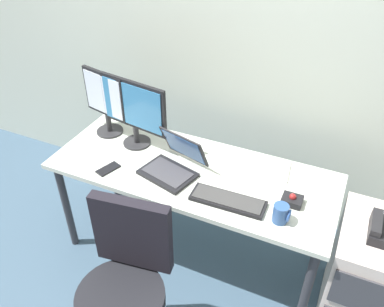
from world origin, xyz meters
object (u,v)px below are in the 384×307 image
at_px(keyboard, 228,200).
at_px(cell_phone, 108,169).
at_px(file_cabinet, 368,277).
at_px(office_chair, 127,295).
at_px(monitor_main, 134,109).
at_px(trackball_mouse, 292,200).
at_px(laptop, 174,164).
at_px(monitor_side, 105,100).
at_px(coffee_mug, 281,214).
at_px(paper_notepad, 277,170).

bearing_deg(keyboard, cell_phone, -177.72).
height_order(file_cabinet, office_chair, office_chair).
distance_m(monitor_main, keyboard, 0.83).
xyz_separation_m(office_chair, keyboard, (0.32, 0.56, 0.30)).
distance_m(office_chair, trackball_mouse, 1.00).
relative_size(laptop, trackball_mouse, 3.45).
xyz_separation_m(monitor_side, trackball_mouse, (1.30, -0.19, -0.23)).
height_order(file_cabinet, monitor_side, monitor_side).
distance_m(laptop, coffee_mug, 0.70).
relative_size(monitor_main, trackball_mouse, 4.40).
bearing_deg(keyboard, file_cabinet, 10.44).
bearing_deg(paper_notepad, coffee_mug, -72.89).
height_order(file_cabinet, keyboard, keyboard).
bearing_deg(coffee_mug, file_cabinet, 18.32).
distance_m(file_cabinet, monitor_main, 1.67).
relative_size(monitor_side, paper_notepad, 2.12).
distance_m(keyboard, trackball_mouse, 0.34).
bearing_deg(trackball_mouse, file_cabinet, 1.34).
distance_m(file_cabinet, laptop, 1.27).
bearing_deg(office_chair, laptop, 95.69).
height_order(file_cabinet, coffee_mug, coffee_mug).
bearing_deg(monitor_main, laptop, -23.97).
distance_m(monitor_main, monitor_side, 0.24).
relative_size(monitor_main, cell_phone, 3.41).
distance_m(monitor_side, laptop, 0.65).
distance_m(office_chair, monitor_main, 1.09).
bearing_deg(monitor_side, trackball_mouse, -8.22).
bearing_deg(coffee_mug, trackball_mouse, 81.24).
bearing_deg(keyboard, paper_notepad, 65.85).
bearing_deg(cell_phone, laptop, 42.66).
height_order(keyboard, cell_phone, keyboard).
xyz_separation_m(monitor_side, cell_phone, (0.23, -0.35, -0.24)).
relative_size(monitor_main, paper_notepad, 2.33).
height_order(monitor_side, trackball_mouse, monitor_side).
bearing_deg(monitor_side, file_cabinet, -5.65).
xyz_separation_m(keyboard, laptop, (-0.39, 0.13, 0.04)).
bearing_deg(keyboard, monitor_main, 159.15).
distance_m(monitor_side, trackball_mouse, 1.33).
bearing_deg(laptop, paper_notepad, 24.22).
bearing_deg(monitor_side, keyboard, -18.28).
distance_m(monitor_main, cell_phone, 0.40).
distance_m(keyboard, laptop, 0.41).
height_order(office_chair, cell_phone, office_chair).
bearing_deg(file_cabinet, keyboard, -169.56).
bearing_deg(cell_phone, file_cabinet, 25.83).
bearing_deg(laptop, trackball_mouse, 0.78).
bearing_deg(paper_notepad, trackball_mouse, -58.75).
bearing_deg(office_chair, file_cabinet, 32.35).
bearing_deg(paper_notepad, cell_phone, -156.12).
relative_size(office_chair, paper_notepad, 4.65).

